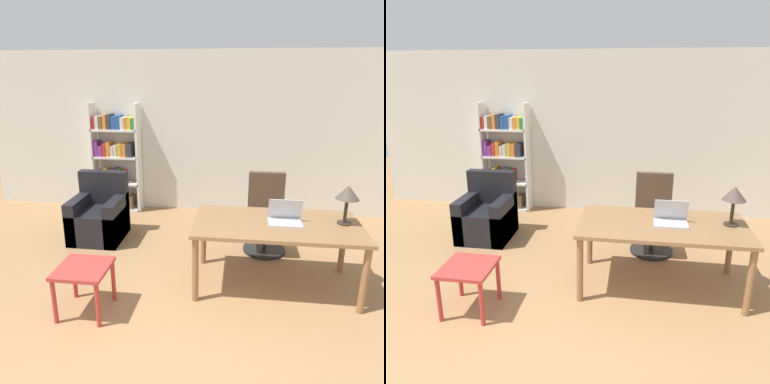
# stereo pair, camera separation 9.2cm
# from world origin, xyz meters

# --- Properties ---
(wall_back) EXTENTS (8.00, 0.06, 2.70)m
(wall_back) POSITION_xyz_m (0.00, 4.53, 1.35)
(wall_back) COLOR silver
(wall_back) RESTS_ON ground_plane
(desk) EXTENTS (1.81, 0.96, 0.77)m
(desk) POSITION_xyz_m (0.90, 2.11, 0.68)
(desk) COLOR olive
(desk) RESTS_ON ground_plane
(laptop) EXTENTS (0.36, 0.26, 0.26)m
(laptop) POSITION_xyz_m (0.99, 2.13, 0.83)
(laptop) COLOR #B2B2B7
(laptop) RESTS_ON desk
(table_lamp) EXTENTS (0.25, 0.25, 0.43)m
(table_lamp) POSITION_xyz_m (1.62, 2.18, 1.11)
(table_lamp) COLOR #2D2319
(table_lamp) RESTS_ON desk
(office_chair) EXTENTS (0.57, 0.57, 1.06)m
(office_chair) POSITION_xyz_m (0.85, 3.05, 0.46)
(office_chair) COLOR black
(office_chair) RESTS_ON ground_plane
(side_table_blue) EXTENTS (0.50, 0.52, 0.50)m
(side_table_blue) POSITION_xyz_m (-1.02, 1.35, 0.42)
(side_table_blue) COLOR #B2332D
(side_table_blue) RESTS_ON ground_plane
(armchair) EXTENTS (0.71, 0.75, 0.95)m
(armchair) POSITION_xyz_m (-1.54, 3.11, 0.31)
(armchair) COLOR black
(armchair) RESTS_ON ground_plane
(bookshelf) EXTENTS (0.83, 0.28, 1.86)m
(bookshelf) POSITION_xyz_m (-1.68, 4.34, 0.87)
(bookshelf) COLOR white
(bookshelf) RESTS_ON ground_plane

